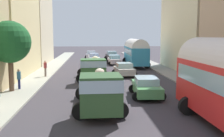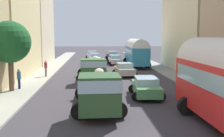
{
  "view_description": "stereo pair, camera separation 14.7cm",
  "coord_description": "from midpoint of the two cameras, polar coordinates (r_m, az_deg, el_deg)",
  "views": [
    {
      "loc": [
        -1.83,
        -5.02,
        4.33
      ],
      "look_at": [
        0.0,
        17.24,
        1.52
      ],
      "focal_mm": 41.55,
      "sensor_mm": 36.0,
      "label": 1
    },
    {
      "loc": [
        -1.69,
        -5.03,
        4.33
      ],
      "look_at": [
        0.0,
        17.24,
        1.52
      ],
      "focal_mm": 41.55,
      "sensor_mm": 36.0,
      "label": 2
    }
  ],
  "objects": [
    {
      "name": "sidewalk_right",
      "position": [
        33.54,
        10.92,
        -0.25
      ],
      "size": [
        2.5,
        70.0,
        0.14
      ],
      "primitive_type": "cube",
      "color": "gray",
      "rests_on": "ground"
    },
    {
      "name": "building_left_3",
      "position": [
        42.71,
        -17.56,
        10.2
      ],
      "size": [
        5.63,
        11.58,
        13.57
      ],
      "color": "beige",
      "rests_on": "ground"
    },
    {
      "name": "roadside_tree_1",
      "position": [
        20.99,
        -21.82,
        5.37
      ],
      "size": [
        3.18,
        3.18,
        5.47
      ],
      "color": "brown",
      "rests_on": "ground"
    },
    {
      "name": "car_2",
      "position": [
        49.12,
        -4.73,
        3.0
      ],
      "size": [
        2.39,
        3.8,
        1.53
      ],
      "color": "silver",
      "rests_on": "ground"
    },
    {
      "name": "pedestrian_1",
      "position": [
        21.82,
        -19.98,
        -2.0
      ],
      "size": [
        0.42,
        0.42,
        1.74
      ],
      "color": "navy",
      "rests_on": "ground"
    },
    {
      "name": "parked_bus_1",
      "position": [
        37.44,
        5.07,
        3.83
      ],
      "size": [
        3.39,
        9.9,
        3.9
      ],
      "color": "teal",
      "rests_on": "ground"
    },
    {
      "name": "car_0",
      "position": [
        32.95,
        -3.91,
        0.97
      ],
      "size": [
        2.28,
        4.05,
        1.51
      ],
      "color": "#B82E20",
      "rests_on": "ground"
    },
    {
      "name": "cargo_truck_0",
      "position": [
        14.75,
        -3.12,
        -4.86
      ],
      "size": [
        3.03,
        7.21,
        2.37
      ],
      "color": "#2C4E28",
      "rests_on": "ground"
    },
    {
      "name": "pedestrian_0",
      "position": [
        27.77,
        -14.62,
        0.15
      ],
      "size": [
        0.44,
        0.44,
        1.81
      ],
      "color": "#7E6962",
      "rests_on": "ground"
    },
    {
      "name": "car_4",
      "position": [
        27.99,
        2.53,
        -0.2
      ],
      "size": [
        2.52,
        3.72,
        1.45
      ],
      "color": "beige",
      "rests_on": "ground"
    },
    {
      "name": "sidewalk_left",
      "position": [
        32.77,
        -14.31,
        -0.51
      ],
      "size": [
        2.5,
        70.0,
        0.14
      ],
      "primitive_type": "cube",
      "color": "#9C9C8D",
      "rests_on": "ground"
    },
    {
      "name": "car_5",
      "position": [
        39.44,
        0.38,
        1.96
      ],
      "size": [
        2.34,
        4.18,
        1.46
      ],
      "color": "silver",
      "rests_on": "ground"
    },
    {
      "name": "cargo_truck_1",
      "position": [
        25.17,
        -4.41,
        0.02
      ],
      "size": [
        3.24,
        6.44,
        2.24
      ],
      "color": "#32602E",
      "rests_on": "ground"
    },
    {
      "name": "car_6",
      "position": [
        47.43,
        -0.18,
        2.89
      ],
      "size": [
        2.54,
        4.47,
        1.56
      ],
      "color": "#2B2422",
      "rests_on": "ground"
    },
    {
      "name": "car_1",
      "position": [
        40.98,
        -4.13,
        2.24
      ],
      "size": [
        2.3,
        4.34,
        1.62
      ],
      "color": "silver",
      "rests_on": "ground"
    },
    {
      "name": "ground_plane",
      "position": [
        32.36,
        -1.55,
        -0.51
      ],
      "size": [
        154.0,
        154.0,
        0.0
      ],
      "primitive_type": "plane",
      "color": "#3A353B"
    },
    {
      "name": "building_left_2",
      "position": [
        30.66,
        -23.3,
        8.79
      ],
      "size": [
        6.36,
        12.36,
        10.95
      ],
      "color": "#D1BE87",
      "rests_on": "ground"
    },
    {
      "name": "building_right_2",
      "position": [
        33.92,
        18.12,
        9.05
      ],
      "size": [
        6.09,
        13.01,
        11.23
      ],
      "color": "beige",
      "rests_on": "ground"
    },
    {
      "name": "car_3",
      "position": [
        18.74,
        7.31,
        -3.97
      ],
      "size": [
        2.46,
        4.26,
        1.41
      ],
      "color": "#509655",
      "rests_on": "ground"
    }
  ]
}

